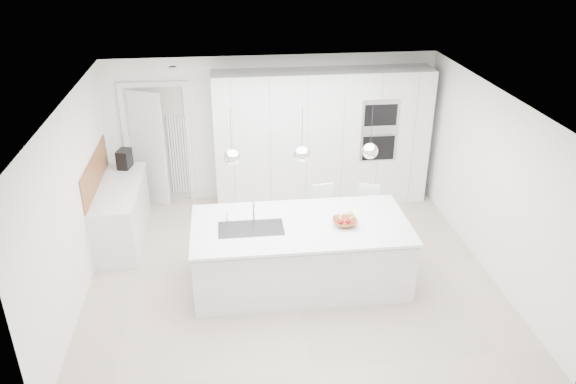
{
  "coord_description": "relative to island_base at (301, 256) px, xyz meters",
  "views": [
    {
      "loc": [
        -0.81,
        -6.58,
        4.48
      ],
      "look_at": [
        0.0,
        0.3,
        1.1
      ],
      "focal_mm": 35.0,
      "sensor_mm": 36.0,
      "label": 1
    }
  ],
  "objects": [
    {
      "name": "fruit_bowl",
      "position": [
        0.57,
        -0.05,
        0.51
      ],
      "size": [
        0.32,
        0.32,
        0.08
      ],
      "primitive_type": "imported",
      "rotation": [
        0.0,
        0.0,
        0.01
      ],
      "color": "#955C35",
      "rests_on": "island_worktop"
    },
    {
      "name": "pendant_right",
      "position": [
        0.85,
        -0.0,
        1.47
      ],
      "size": [
        0.2,
        0.2,
        0.2
      ],
      "primitive_type": "sphere",
      "color": "white",
      "rests_on": "ceiling"
    },
    {
      "name": "floor",
      "position": [
        -0.1,
        0.3,
        -0.43
      ],
      "size": [
        5.5,
        5.5,
        0.0
      ],
      "primitive_type": "plane",
      "color": "#C2B29A",
      "rests_on": "ground"
    },
    {
      "name": "tall_cabinets",
      "position": [
        0.7,
        2.5,
        0.72
      ],
      "size": [
        3.6,
        0.6,
        2.3
      ],
      "primitive_type": "cube",
      "color": "white",
      "rests_on": "floor"
    },
    {
      "name": "espresso_machine",
      "position": [
        -2.53,
        2.2,
        0.62
      ],
      "size": [
        0.23,
        0.31,
        0.3
      ],
      "primitive_type": "cube",
      "rotation": [
        0.0,
        0.0,
        -0.21
      ],
      "color": "black",
      "rests_on": "left_worktop"
    },
    {
      "name": "apple_b",
      "position": [
        0.51,
        -0.08,
        0.54
      ],
      "size": [
        0.07,
        0.07,
        0.07
      ],
      "primitive_type": "sphere",
      "color": "maroon",
      "rests_on": "fruit_bowl"
    },
    {
      "name": "pendant_mid",
      "position": [
        -0.0,
        -0.0,
        1.47
      ],
      "size": [
        0.2,
        0.2,
        0.2
      ],
      "primitive_type": "sphere",
      "color": "white",
      "rests_on": "ceiling"
    },
    {
      "name": "ceiling",
      "position": [
        -0.1,
        0.3,
        2.07
      ],
      "size": [
        5.5,
        5.5,
        0.0
      ],
      "primitive_type": "plane",
      "rotation": [
        3.14,
        0.0,
        0.0
      ],
      "color": "white",
      "rests_on": "wall_back"
    },
    {
      "name": "pendant_left",
      "position": [
        -0.85,
        -0.0,
        1.47
      ],
      "size": [
        0.2,
        0.2,
        0.2
      ],
      "primitive_type": "sphere",
      "color": "white",
      "rests_on": "ceiling"
    },
    {
      "name": "banana_bunch",
      "position": [
        0.59,
        -0.04,
        0.59
      ],
      "size": [
        0.25,
        0.18,
        0.22
      ],
      "primitive_type": "torus",
      "rotation": [
        1.22,
        0.0,
        0.35
      ],
      "color": "yellow",
      "rests_on": "fruit_bowl"
    },
    {
      "name": "oak_backsplash",
      "position": [
        -2.84,
        1.5,
        0.72
      ],
      "size": [
        0.02,
        1.8,
        0.5
      ],
      "primitive_type": "cube",
      "color": "#955C35",
      "rests_on": "wall_left"
    },
    {
      "name": "bar_stool_right",
      "position": [
        1.13,
        0.79,
        0.07
      ],
      "size": [
        0.46,
        0.54,
        0.99
      ],
      "primitive_type": null,
      "rotation": [
        0.0,
        0.0,
        -0.34
      ],
      "color": "white",
      "rests_on": "floor"
    },
    {
      "name": "left_base_cabinets",
      "position": [
        -2.55,
        1.5,
        0.0
      ],
      "size": [
        0.6,
        1.8,
        0.86
      ],
      "primitive_type": "cube",
      "color": "white",
      "rests_on": "floor"
    },
    {
      "name": "bar_stool_left",
      "position": [
        0.47,
        0.88,
        0.07
      ],
      "size": [
        0.4,
        0.5,
        0.99
      ],
      "primitive_type": null,
      "rotation": [
        0.0,
        0.0,
        0.16
      ],
      "color": "white",
      "rests_on": "floor"
    },
    {
      "name": "island_base",
      "position": [
        0.0,
        0.0,
        0.0
      ],
      "size": [
        2.8,
        1.2,
        0.86
      ],
      "primitive_type": "cube",
      "color": "white",
      "rests_on": "floor"
    },
    {
      "name": "oven_stack",
      "position": [
        1.6,
        2.19,
        0.92
      ],
      "size": [
        0.62,
        0.04,
        1.05
      ],
      "primitive_type": null,
      "color": "#A5A5A8",
      "rests_on": "tall_cabinets"
    },
    {
      "name": "wall_back",
      "position": [
        -0.1,
        2.8,
        0.82
      ],
      "size": [
        5.5,
        0.0,
        5.5
      ],
      "primitive_type": "plane",
      "rotation": [
        1.57,
        0.0,
        0.0
      ],
      "color": "white",
      "rests_on": "ground"
    },
    {
      "name": "hallway_door",
      "position": [
        -2.3,
        2.72,
        0.57
      ],
      "size": [
        0.76,
        0.38,
        2.0
      ],
      "primitive_type": "cube",
      "rotation": [
        0.0,
        0.0,
        -0.44
      ],
      "color": "white",
      "rests_on": "floor"
    },
    {
      "name": "apple_a",
      "position": [
        0.6,
        -0.08,
        0.54
      ],
      "size": [
        0.07,
        0.07,
        0.07
      ],
      "primitive_type": "sphere",
      "color": "maroon",
      "rests_on": "fruit_bowl"
    },
    {
      "name": "island_sink",
      "position": [
        -0.65,
        -0.0,
        0.39
      ],
      "size": [
        0.84,
        0.44,
        0.18
      ],
      "primitive_type": null,
      "color": "#3F3F42",
      "rests_on": "island_worktop"
    },
    {
      "name": "radiator",
      "position": [
        -1.73,
        2.76,
        0.42
      ],
      "size": [
        0.32,
        0.04,
        1.4
      ],
      "primitive_type": null,
      "color": "white",
      "rests_on": "floor"
    },
    {
      "name": "left_worktop",
      "position": [
        -2.55,
        1.5,
        0.45
      ],
      "size": [
        0.62,
        1.82,
        0.04
      ],
      "primitive_type": "cube",
      "color": "white",
      "rests_on": "left_base_cabinets"
    },
    {
      "name": "doorway_frame",
      "position": [
        -2.05,
        2.77,
        0.59
      ],
      "size": [
        1.11,
        0.08,
        2.13
      ],
      "primitive_type": null,
      "color": "white",
      "rests_on": "floor"
    },
    {
      "name": "island_worktop",
      "position": [
        0.0,
        0.05,
        0.45
      ],
      "size": [
        2.84,
        1.4,
        0.04
      ],
      "primitive_type": "cube",
      "color": "white",
      "rests_on": "island_base"
    },
    {
      "name": "island_tap",
      "position": [
        -0.6,
        0.2,
        0.62
      ],
      "size": [
        0.02,
        0.02,
        0.3
      ],
      "primitive_type": "cylinder",
      "color": "white",
      "rests_on": "island_worktop"
    },
    {
      "name": "wall_left",
      "position": [
        -2.85,
        0.3,
        0.82
      ],
      "size": [
        0.0,
        5.0,
        5.0
      ],
      "primitive_type": "plane",
      "rotation": [
        1.57,
        0.0,
        1.57
      ],
      "color": "white",
      "rests_on": "ground"
    }
  ]
}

